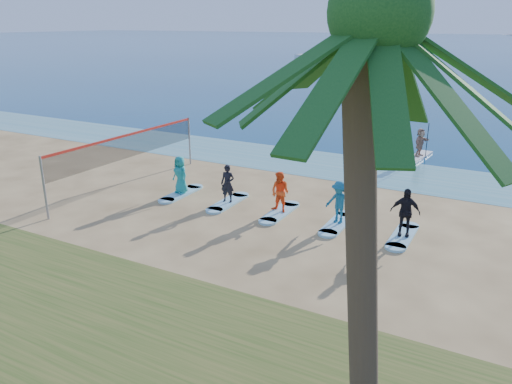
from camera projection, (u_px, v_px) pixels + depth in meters
The scene contains 18 objects.
ground at pixel (199, 231), 18.10m from camera, with size 600.00×600.00×0.00m, color tan.
shallow_water at pixel (310, 162), 26.83m from camera, with size 600.00×600.00×0.00m, color teal.
ocean at pixel (500, 46), 151.15m from camera, with size 600.00×600.00×0.00m, color navy.
volleyball_net at pixel (128, 147), 22.26m from camera, with size 0.33×9.09×2.50m.
palm_tree at pixel (379, 19), 7.11m from camera, with size 5.60×5.60×8.54m.
paddleboard at pixel (419, 157), 27.69m from camera, with size 0.70×3.00×0.12m, color silver.
paddleboarder at pixel (420, 142), 27.42m from camera, with size 1.43×0.46×1.54m, color tan.
boat_offshore_a at pixel (315, 67), 82.87m from camera, with size 2.58×7.00×2.09m, color silver.
surfboard_0 at pixel (181, 194), 21.88m from camera, with size 0.70×2.20×0.09m, color #90CDDF.
student_0 at pixel (180, 175), 21.60m from camera, with size 0.80×0.52×1.64m, color teal.
surfboard_1 at pixel (228, 203), 20.79m from camera, with size 0.70×2.20×0.09m, color #90CDDF.
student_1 at pixel (228, 184), 20.52m from camera, with size 0.57×0.38×1.58m, color black.
surfboard_2 at pixel (280, 212), 19.71m from camera, with size 0.70×2.20×0.09m, color #90CDDF.
student_2 at pixel (280, 192), 19.43m from camera, with size 0.79×0.61×1.62m, color #FF531A.
surfboard_3 at pixel (338, 224), 18.63m from camera, with size 0.70×2.20×0.09m, color #90CDDF.
student_3 at pixel (339, 202), 18.35m from camera, with size 1.04×0.60×1.61m, color #1A6381.
surfboard_4 at pixel (403, 236), 17.55m from camera, with size 0.70×2.20×0.09m, color #90CDDF.
student_4 at pixel (405, 212), 17.25m from camera, with size 1.01×0.42×1.72m, color black.
Camera 1 is at (9.76, -13.66, 7.22)m, focal length 35.00 mm.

